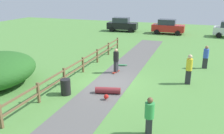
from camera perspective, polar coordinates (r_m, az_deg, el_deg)
name	(u,v)px	position (r m, az deg, el deg)	size (l,w,h in m)	color
ground_plane	(111,83)	(15.08, -0.18, -3.82)	(60.00, 60.00, 0.00)	#568E42
asphalt_path	(111,83)	(15.08, -0.18, -3.79)	(2.40, 28.00, 0.02)	#605E5B
wooden_fence	(74,69)	(15.88, -9.04, -0.36)	(0.12, 18.12, 1.10)	brown
trash_bin	(66,87)	(13.56, -11.02, -4.70)	(0.56, 0.56, 0.90)	black
skater_riding	(116,59)	(16.59, 0.97, 1.84)	(0.44, 0.82, 1.75)	#B23326
skater_fallen	(108,91)	(13.43, -1.03, -5.73)	(1.47, 1.29, 0.36)	maroon
skateboard_loose	(122,65)	(18.37, 2.36, 0.48)	(0.82, 0.40, 0.08)	#338C4C
bystander_yellow	(189,68)	(15.33, 17.95, -0.17)	(0.41, 0.41, 1.89)	#2D2D33
bystander_blue	(206,56)	(18.91, 21.51, 2.45)	(0.47, 0.47, 1.72)	#2D2D33
bystander_green	(149,115)	(9.70, 8.92, -11.21)	(0.50, 0.50, 1.64)	#2D2D33
parked_car_red	(168,27)	(32.95, 13.20, 9.37)	(4.23, 2.05, 1.92)	red
parked_car_black	(122,24)	(34.26, 2.42, 10.13)	(4.31, 2.23, 1.92)	black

